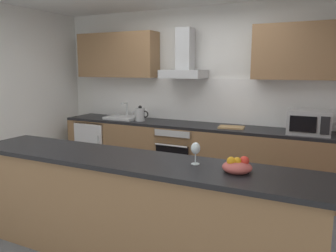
% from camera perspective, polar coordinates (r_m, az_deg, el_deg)
% --- Properties ---
extents(ground, '(5.92, 4.45, 0.02)m').
position_cam_1_polar(ground, '(3.93, -3.27, -16.10)').
color(ground, slate).
extents(wall_back, '(5.92, 0.12, 2.60)m').
position_cam_1_polar(wall_back, '(5.18, 6.43, 5.23)').
color(wall_back, white).
rests_on(wall_back, ground).
extents(backsplash_tile, '(4.19, 0.02, 0.66)m').
position_cam_1_polar(backsplash_tile, '(5.12, 6.13, 4.40)').
color(backsplash_tile, white).
extents(counter_back, '(4.33, 0.60, 0.90)m').
position_cam_1_polar(counter_back, '(4.97, 4.73, -4.88)').
color(counter_back, olive).
rests_on(counter_back, ground).
extents(counter_island, '(3.23, 0.64, 0.95)m').
position_cam_1_polar(counter_island, '(3.05, -6.25, -14.00)').
color(counter_island, olive).
rests_on(counter_island, ground).
extents(upper_cabinets, '(4.28, 0.32, 0.70)m').
position_cam_1_polar(upper_cabinets, '(4.96, 5.63, 12.10)').
color(upper_cabinets, olive).
extents(oven, '(0.60, 0.62, 0.80)m').
position_cam_1_polar(oven, '(5.04, 2.07, -4.54)').
color(oven, slate).
rests_on(oven, ground).
extents(refrigerator, '(0.58, 0.60, 0.85)m').
position_cam_1_polar(refrigerator, '(5.80, -11.58, -3.17)').
color(refrigerator, white).
rests_on(refrigerator, ground).
extents(microwave, '(0.50, 0.38, 0.30)m').
position_cam_1_polar(microwave, '(4.48, 22.83, 0.59)').
color(microwave, '#B7BABC').
rests_on(microwave, counter_back).
extents(sink, '(0.50, 0.40, 0.26)m').
position_cam_1_polar(sink, '(5.44, -7.64, 1.48)').
color(sink, silver).
rests_on(sink, counter_back).
extents(kettle, '(0.29, 0.15, 0.24)m').
position_cam_1_polar(kettle, '(5.21, -4.72, 2.02)').
color(kettle, '#B7BABC').
rests_on(kettle, counter_back).
extents(range_hood, '(0.62, 0.45, 0.72)m').
position_cam_1_polar(range_hood, '(5.00, 2.78, 10.70)').
color(range_hood, '#B7BABC').
extents(wine_glass, '(0.08, 0.08, 0.18)m').
position_cam_1_polar(wine_glass, '(2.67, 4.68, -3.94)').
color(wine_glass, silver).
rests_on(wine_glass, counter_island).
extents(fruit_bowl, '(0.22, 0.22, 0.13)m').
position_cam_1_polar(fruit_bowl, '(2.54, 11.65, -6.70)').
color(fruit_bowl, '#B24C47').
rests_on(fruit_bowl, counter_island).
extents(chopping_board, '(0.37, 0.27, 0.02)m').
position_cam_1_polar(chopping_board, '(4.66, 10.69, -0.20)').
color(chopping_board, tan).
rests_on(chopping_board, counter_back).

